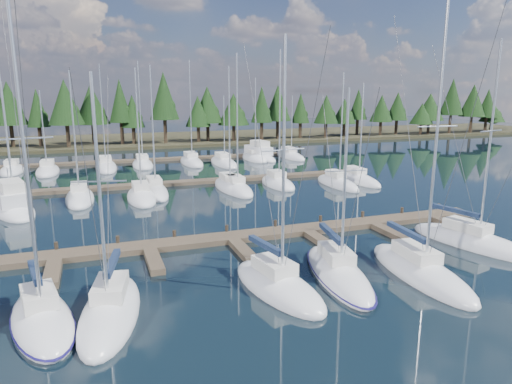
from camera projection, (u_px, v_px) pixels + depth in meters
name	position (u px, v px, depth m)	size (l,w,h in m)	color
ground	(196.00, 204.00, 45.03)	(260.00, 260.00, 0.00)	black
far_shore	(138.00, 140.00, 100.14)	(220.00, 30.00, 0.60)	#302D1B
main_dock	(233.00, 240.00, 33.36)	(44.00, 6.13, 0.90)	#4D4030
back_docks	(166.00, 170.00, 63.00)	(50.00, 21.80, 0.40)	#4D4030
front_sailboat_1	(42.00, 319.00, 21.56)	(4.28, 8.12, 16.16)	silver
front_sailboat_2	(110.00, 311.00, 22.45)	(4.30, 8.91, 12.51)	silver
front_sailboat_3	(278.00, 285.00, 25.38)	(4.22, 8.42, 14.40)	silver
front_sailboat_4	(338.00, 273.00, 27.21)	(4.42, 9.82, 11.87)	silver
front_sailboat_5	(420.00, 271.00, 27.43)	(3.59, 9.96, 16.31)	silver
front_sailboat_6	(472.00, 241.00, 32.84)	(4.96, 10.14, 14.99)	silver
back_sailboat_rows	(178.00, 175.00, 58.77)	(44.89, 32.74, 16.17)	silver
motor_yacht_left	(13.00, 206.00, 41.96)	(5.90, 10.25, 4.87)	silver
motor_yacht_right	(258.00, 155.00, 74.82)	(4.74, 10.29, 4.96)	silver
tree_line	(138.00, 109.00, 89.39)	(183.79, 11.80, 14.01)	black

